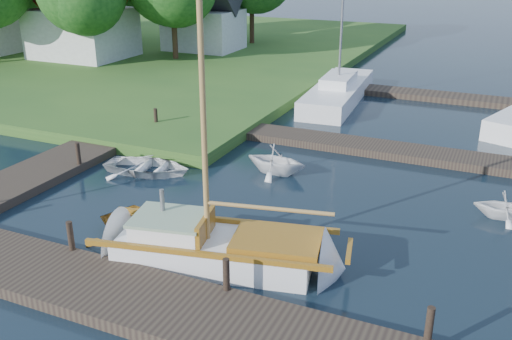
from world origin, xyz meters
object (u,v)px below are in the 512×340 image
at_px(mooring_post_3, 429,325).
at_px(house_a, 81,20).
at_px(mooring_post_2, 226,274).
at_px(tender_d, 507,204).
at_px(mooring_post_4, 78,153).
at_px(tender_a, 148,164).
at_px(dinghy, 155,233).
at_px(tender_b, 276,158).
at_px(marina_boat_0, 338,91).
at_px(sailboat, 222,251).
at_px(mooring_post_5, 156,117).
at_px(mooring_post_1, 71,236).
at_px(house_c, 204,20).

xyz_separation_m(mooring_post_3, house_a, (-26.00, 21.00, 2.26)).
height_order(mooring_post_2, house_a, house_a).
height_order(mooring_post_3, tender_d, mooring_post_3).
height_order(mooring_post_4, house_a, house_a).
distance_m(mooring_post_4, tender_a, 2.51).
xyz_separation_m(dinghy, tender_a, (-3.27, 4.46, -0.08)).
xyz_separation_m(tender_b, marina_boat_0, (-0.86, 10.66, -0.03)).
bearing_deg(marina_boat_0, sailboat, -177.53).
relative_size(mooring_post_3, tender_a, 0.25).
relative_size(mooring_post_4, house_a, 0.13).
relative_size(mooring_post_3, mooring_post_5, 1.00).
bearing_deg(mooring_post_3, mooring_post_1, 180.00).
height_order(mooring_post_4, tender_a, mooring_post_4).
bearing_deg(mooring_post_5, marina_boat_0, 56.07).
distance_m(mooring_post_2, dinghy, 3.28).
bearing_deg(house_c, mooring_post_5, -67.62).
bearing_deg(marina_boat_0, mooring_post_4, 153.05).
xyz_separation_m(mooring_post_1, tender_a, (-1.69, 5.93, -0.37)).
distance_m(sailboat, house_c, 29.51).
bearing_deg(tender_a, marina_boat_0, -22.76).
xyz_separation_m(mooring_post_5, marina_boat_0, (5.68, 8.44, -0.14)).
xyz_separation_m(mooring_post_4, sailboat, (7.62, -3.54, -0.36)).
height_order(mooring_post_1, mooring_post_5, same).
bearing_deg(mooring_post_4, mooring_post_2, -30.47).
relative_size(mooring_post_1, tender_b, 0.36).
height_order(dinghy, house_c, house_c).
relative_size(mooring_post_5, dinghy, 0.20).
height_order(sailboat, house_a, sailboat).
distance_m(mooring_post_1, sailboat, 3.92).
xyz_separation_m(sailboat, dinghy, (-2.04, 0.00, 0.07)).
distance_m(tender_b, marina_boat_0, 10.70).
distance_m(tender_b, house_a, 23.71).
bearing_deg(house_c, tender_d, -42.99).
bearing_deg(tender_d, tender_b, 80.00).
bearing_deg(tender_a, mooring_post_5, 21.82).
relative_size(mooring_post_3, tender_b, 0.36).
height_order(mooring_post_4, marina_boat_0, marina_boat_0).
bearing_deg(tender_d, marina_boat_0, 31.39).
height_order(sailboat, tender_d, sailboat).
bearing_deg(mooring_post_3, marina_boat_0, 111.66).
distance_m(mooring_post_5, dinghy, 10.20).
xyz_separation_m(mooring_post_1, sailboat, (3.62, 1.46, -0.36)).
xyz_separation_m(mooring_post_1, marina_boat_0, (1.68, 18.44, -0.14)).
distance_m(mooring_post_4, sailboat, 8.41).
distance_m(mooring_post_3, house_c, 33.65).
relative_size(mooring_post_4, tender_b, 0.36).
distance_m(mooring_post_3, tender_b, 10.11).
bearing_deg(dinghy, mooring_post_3, -78.83).
bearing_deg(dinghy, mooring_post_2, -94.25).
xyz_separation_m(sailboat, tender_b, (-1.08, 6.32, 0.25)).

